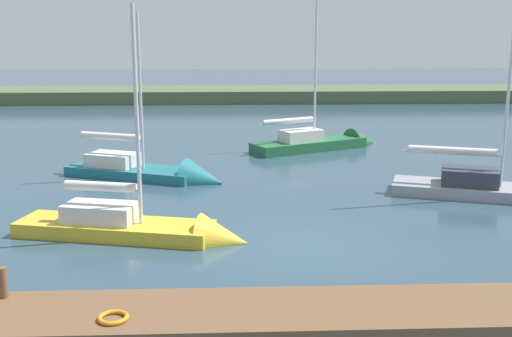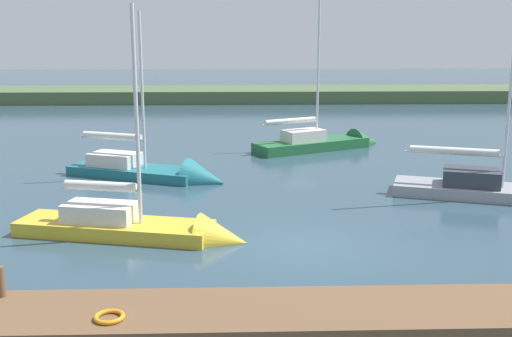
{
  "view_description": "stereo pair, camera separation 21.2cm",
  "coord_description": "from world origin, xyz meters",
  "px_view_note": "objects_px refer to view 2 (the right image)",
  "views": [
    {
      "loc": [
        2.31,
        17.77,
        6.41
      ],
      "look_at": [
        1.42,
        -2.79,
        1.89
      ],
      "focal_mm": 42.89,
      "sensor_mm": 36.0,
      "label": 1
    },
    {
      "loc": [
        2.1,
        17.78,
        6.41
      ],
      "look_at": [
        1.42,
        -2.79,
        1.89
      ],
      "focal_mm": 42.89,
      "sensor_mm": 36.0,
      "label": 2
    }
  ],
  "objects_px": {
    "life_ring_buoy": "(109,317)",
    "sailboat_mid_channel": "(158,175)",
    "mooring_post_far": "(1,282)",
    "sailboat_behind_pier": "(143,233)",
    "sailboat_inner_slip": "(326,145)"
  },
  "relations": [
    {
      "from": "mooring_post_far",
      "to": "sailboat_inner_slip",
      "type": "bearing_deg",
      "value": -116.57
    },
    {
      "from": "mooring_post_far",
      "to": "life_ring_buoy",
      "type": "bearing_deg",
      "value": 155.37
    },
    {
      "from": "mooring_post_far",
      "to": "life_ring_buoy",
      "type": "relative_size",
      "value": 1.09
    },
    {
      "from": "life_ring_buoy",
      "to": "sailboat_inner_slip",
      "type": "bearing_deg",
      "value": -109.38
    },
    {
      "from": "life_ring_buoy",
      "to": "sailboat_mid_channel",
      "type": "bearing_deg",
      "value": -86.74
    },
    {
      "from": "sailboat_mid_channel",
      "to": "sailboat_behind_pier",
      "type": "relative_size",
      "value": 1.02
    },
    {
      "from": "sailboat_inner_slip",
      "to": "sailboat_behind_pier",
      "type": "relative_size",
      "value": 1.15
    },
    {
      "from": "sailboat_inner_slip",
      "to": "life_ring_buoy",
      "type": "bearing_deg",
      "value": -136.17
    },
    {
      "from": "life_ring_buoy",
      "to": "sailboat_mid_channel",
      "type": "relative_size",
      "value": 0.08
    },
    {
      "from": "sailboat_inner_slip",
      "to": "mooring_post_far",
      "type": "bearing_deg",
      "value": -143.36
    },
    {
      "from": "sailboat_mid_channel",
      "to": "sailboat_inner_slip",
      "type": "bearing_deg",
      "value": 61.47
    },
    {
      "from": "mooring_post_far",
      "to": "life_ring_buoy",
      "type": "xyz_separation_m",
      "value": [
        -2.7,
        1.24,
        -0.31
      ]
    },
    {
      "from": "sailboat_inner_slip",
      "to": "sailboat_behind_pier",
      "type": "distance_m",
      "value": 17.5
    },
    {
      "from": "mooring_post_far",
      "to": "sailboat_mid_channel",
      "type": "bearing_deg",
      "value": -97.51
    },
    {
      "from": "sailboat_behind_pier",
      "to": "sailboat_mid_channel",
      "type": "bearing_deg",
      "value": 106.88
    }
  ]
}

